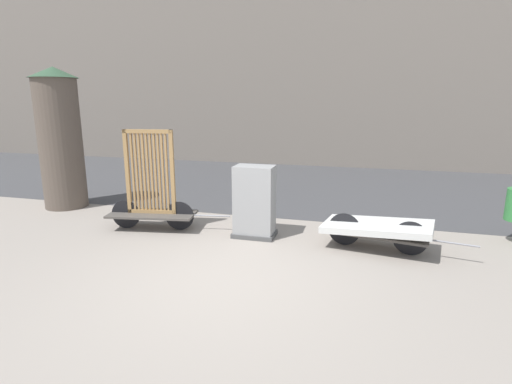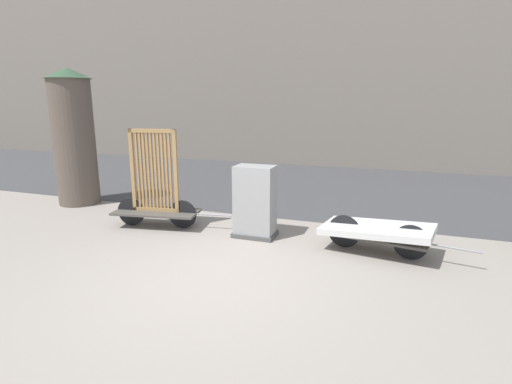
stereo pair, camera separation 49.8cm
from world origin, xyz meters
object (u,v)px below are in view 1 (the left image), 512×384
at_px(bike_cart_with_mattress, 377,228).
at_px(utility_cabinet, 255,204).
at_px(advertising_column, 60,138).
at_px(bike_cart_with_bedframe, 152,196).

height_order(bike_cart_with_mattress, utility_cabinet, utility_cabinet).
bearing_deg(bike_cart_with_mattress, utility_cabinet, -172.41).
distance_m(utility_cabinet, advertising_column, 5.03).
height_order(utility_cabinet, advertising_column, advertising_column).
bearing_deg(advertising_column, utility_cabinet, -10.09).
distance_m(bike_cart_with_bedframe, advertising_column, 3.14).
xyz_separation_m(bike_cart_with_bedframe, advertising_column, (-2.82, 0.98, 0.96)).
xyz_separation_m(bike_cart_with_bedframe, bike_cart_with_mattress, (4.18, -0.00, -0.28)).
bearing_deg(utility_cabinet, bike_cart_with_bedframe, -176.82).
height_order(bike_cart_with_bedframe, advertising_column, advertising_column).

